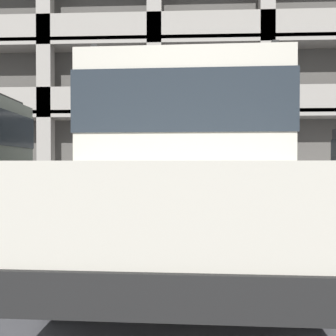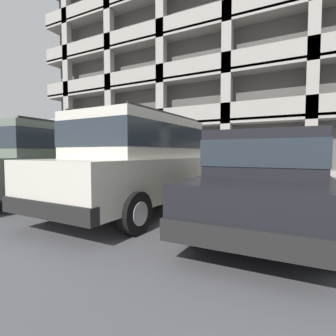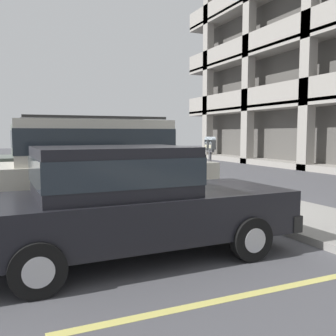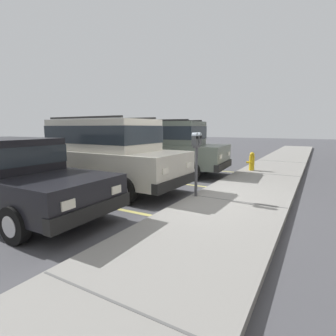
% 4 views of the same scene
% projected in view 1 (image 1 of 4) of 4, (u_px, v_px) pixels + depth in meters
% --- Properties ---
extents(ground_plane, '(80.00, 80.00, 0.10)m').
position_uv_depth(ground_plane, '(176.00, 229.00, 6.62)').
color(ground_plane, '#4C4C51').
extents(sidewalk, '(40.00, 2.20, 0.12)m').
position_uv_depth(sidewalk, '(178.00, 213.00, 7.91)').
color(sidewalk, gray).
rests_on(sidewalk, ground_plane).
extents(parking_stall_lines, '(12.04, 4.80, 0.01)m').
position_uv_depth(parking_stall_lines, '(282.00, 244.00, 5.15)').
color(parking_stall_lines, '#DBD16B').
rests_on(parking_stall_lines, ground_plane).
extents(silver_suv, '(2.10, 4.82, 2.03)m').
position_uv_depth(silver_suv, '(187.00, 166.00, 4.18)').
color(silver_suv, beige).
rests_on(silver_suv, ground_plane).
extents(parking_meter_near, '(0.35, 0.12, 1.52)m').
position_uv_depth(parking_meter_near, '(179.00, 156.00, 6.95)').
color(parking_meter_near, '#47474C').
rests_on(parking_meter_near, sidewalk).
extents(parking_garage, '(32.00, 10.00, 19.25)m').
position_uv_depth(parking_garage, '(162.00, 19.00, 20.53)').
color(parking_garage, '#54514D').
rests_on(parking_garage, ground_plane).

